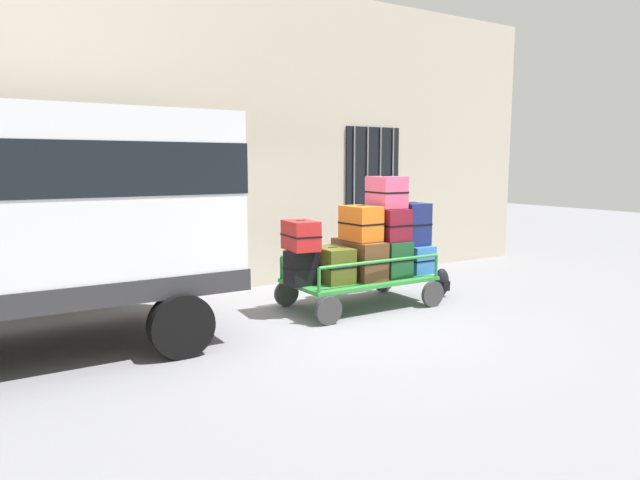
{
  "coord_description": "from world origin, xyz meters",
  "views": [
    {
      "loc": [
        -4.23,
        -6.15,
        2.07
      ],
      "look_at": [
        -0.19,
        0.42,
        1.03
      ],
      "focal_mm": 31.68,
      "sensor_mm": 36.0,
      "label": 1
    }
  ],
  "objects_px": {
    "suitcase_center_bottom": "(359,259)",
    "suitcase_right_bottom": "(411,258)",
    "van": "(18,205)",
    "suitcase_midright_top": "(386,192)",
    "suitcase_left_bottom": "(301,268)",
    "suitcase_right_middle": "(413,224)",
    "backpack": "(442,282)",
    "suitcase_left_middle": "(301,235)",
    "suitcase_midright_bottom": "(387,257)",
    "suitcase_midright_middle": "(386,224)",
    "suitcase_midleft_bottom": "(333,265)",
    "suitcase_center_middle": "(361,223)",
    "luggage_cart": "(359,282)"
  },
  "relations": [
    {
      "from": "suitcase_left_bottom",
      "to": "suitcase_midleft_bottom",
      "type": "bearing_deg",
      "value": -6.17
    },
    {
      "from": "suitcase_left_bottom",
      "to": "suitcase_left_middle",
      "type": "relative_size",
      "value": 0.82
    },
    {
      "from": "van",
      "to": "suitcase_midright_middle",
      "type": "relative_size",
      "value": 6.13
    },
    {
      "from": "suitcase_right_middle",
      "to": "backpack",
      "type": "height_order",
      "value": "suitcase_right_middle"
    },
    {
      "from": "van",
      "to": "suitcase_midright_top",
      "type": "height_order",
      "value": "van"
    },
    {
      "from": "suitcase_left_middle",
      "to": "backpack",
      "type": "bearing_deg",
      "value": -3.95
    },
    {
      "from": "luggage_cart",
      "to": "suitcase_right_middle",
      "type": "xyz_separation_m",
      "value": [
        0.97,
        -0.02,
        0.81
      ]
    },
    {
      "from": "luggage_cart",
      "to": "suitcase_left_bottom",
      "type": "bearing_deg",
      "value": 179.18
    },
    {
      "from": "luggage_cart",
      "to": "suitcase_midright_bottom",
      "type": "distance_m",
      "value": 0.59
    },
    {
      "from": "suitcase_midleft_bottom",
      "to": "backpack",
      "type": "relative_size",
      "value": 1.46
    },
    {
      "from": "suitcase_midright_bottom",
      "to": "luggage_cart",
      "type": "bearing_deg",
      "value": 176.47
    },
    {
      "from": "suitcase_left_middle",
      "to": "suitcase_midright_top",
      "type": "distance_m",
      "value": 1.56
    },
    {
      "from": "suitcase_midright_middle",
      "to": "suitcase_right_bottom",
      "type": "height_order",
      "value": "suitcase_midright_middle"
    },
    {
      "from": "suitcase_left_bottom",
      "to": "suitcase_midright_top",
      "type": "height_order",
      "value": "suitcase_midright_top"
    },
    {
      "from": "suitcase_right_bottom",
      "to": "van",
      "type": "bearing_deg",
      "value": 177.37
    },
    {
      "from": "suitcase_left_bottom",
      "to": "suitcase_right_bottom",
      "type": "bearing_deg",
      "value": -0.49
    },
    {
      "from": "suitcase_left_middle",
      "to": "suitcase_center_bottom",
      "type": "relative_size",
      "value": 0.62
    },
    {
      "from": "van",
      "to": "suitcase_left_middle",
      "type": "bearing_deg",
      "value": -3.75
    },
    {
      "from": "suitcase_left_bottom",
      "to": "suitcase_center_middle",
      "type": "xyz_separation_m",
      "value": [
        0.97,
        -0.03,
        0.56
      ]
    },
    {
      "from": "suitcase_midright_bottom",
      "to": "suitcase_midleft_bottom",
      "type": "bearing_deg",
      "value": -179.49
    },
    {
      "from": "backpack",
      "to": "suitcase_left_bottom",
      "type": "bearing_deg",
      "value": 176.21
    },
    {
      "from": "suitcase_midright_bottom",
      "to": "suitcase_left_middle",
      "type": "bearing_deg",
      "value": 178.0
    },
    {
      "from": "suitcase_midright_middle",
      "to": "suitcase_right_bottom",
      "type": "xyz_separation_m",
      "value": [
        0.49,
        -0.01,
        -0.55
      ]
    },
    {
      "from": "suitcase_left_bottom",
      "to": "suitcase_midright_bottom",
      "type": "bearing_deg",
      "value": -1.72
    },
    {
      "from": "van",
      "to": "suitcase_right_middle",
      "type": "bearing_deg",
      "value": -2.81
    },
    {
      "from": "suitcase_midright_bottom",
      "to": "backpack",
      "type": "distance_m",
      "value": 1.11
    },
    {
      "from": "suitcase_midright_top",
      "to": "suitcase_right_bottom",
      "type": "height_order",
      "value": "suitcase_midright_top"
    },
    {
      "from": "suitcase_right_middle",
      "to": "suitcase_center_bottom",
      "type": "bearing_deg",
      "value": 177.76
    },
    {
      "from": "suitcase_midright_middle",
      "to": "suitcase_right_middle",
      "type": "xyz_separation_m",
      "value": [
        0.49,
        -0.03,
        -0.02
      ]
    },
    {
      "from": "suitcase_left_bottom",
      "to": "suitcase_right_middle",
      "type": "bearing_deg",
      "value": -0.98
    },
    {
      "from": "van",
      "to": "suitcase_midright_bottom",
      "type": "height_order",
      "value": "van"
    },
    {
      "from": "suitcase_center_bottom",
      "to": "suitcase_right_bottom",
      "type": "distance_m",
      "value": 0.97
    },
    {
      "from": "suitcase_left_middle",
      "to": "suitcase_right_middle",
      "type": "distance_m",
      "value": 1.94
    },
    {
      "from": "suitcase_midright_bottom",
      "to": "suitcase_midright_top",
      "type": "distance_m",
      "value": 0.97
    },
    {
      "from": "backpack",
      "to": "suitcase_midright_bottom",
      "type": "bearing_deg",
      "value": 173.22
    },
    {
      "from": "suitcase_left_middle",
      "to": "suitcase_midleft_bottom",
      "type": "xyz_separation_m",
      "value": [
        0.49,
        -0.06,
        -0.44
      ]
    },
    {
      "from": "suitcase_center_bottom",
      "to": "suitcase_right_bottom",
      "type": "relative_size",
      "value": 1.3
    },
    {
      "from": "suitcase_midright_middle",
      "to": "suitcase_midright_top",
      "type": "bearing_deg",
      "value": 90.0
    },
    {
      "from": "suitcase_midright_bottom",
      "to": "suitcase_right_bottom",
      "type": "xyz_separation_m",
      "value": [
        0.49,
        0.03,
        -0.05
      ]
    },
    {
      "from": "suitcase_left_middle",
      "to": "suitcase_left_bottom",
      "type": "bearing_deg",
      "value": -90.0
    },
    {
      "from": "suitcase_center_middle",
      "to": "suitcase_midright_top",
      "type": "height_order",
      "value": "suitcase_midright_top"
    },
    {
      "from": "suitcase_left_bottom",
      "to": "van",
      "type": "bearing_deg",
      "value": 176.13
    },
    {
      "from": "suitcase_center_middle",
      "to": "suitcase_midright_top",
      "type": "distance_m",
      "value": 0.65
    },
    {
      "from": "suitcase_midleft_bottom",
      "to": "backpack",
      "type": "bearing_deg",
      "value": -3.2
    },
    {
      "from": "suitcase_midright_middle",
      "to": "backpack",
      "type": "distance_m",
      "value": 1.4
    },
    {
      "from": "suitcase_midright_top",
      "to": "backpack",
      "type": "distance_m",
      "value": 1.76
    },
    {
      "from": "suitcase_midright_bottom",
      "to": "suitcase_midright_middle",
      "type": "xyz_separation_m",
      "value": [
        0.0,
        0.04,
        0.5
      ]
    },
    {
      "from": "luggage_cart",
      "to": "suitcase_midleft_bottom",
      "type": "bearing_deg",
      "value": -175.45
    },
    {
      "from": "suitcase_midright_top",
      "to": "suitcase_right_bottom",
      "type": "bearing_deg",
      "value": -2.3
    },
    {
      "from": "suitcase_midright_bottom",
      "to": "suitcase_right_bottom",
      "type": "distance_m",
      "value": 0.49
    }
  ]
}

